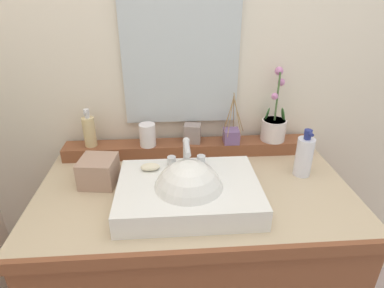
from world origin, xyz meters
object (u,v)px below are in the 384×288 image
(potted_plant, at_px, (274,125))
(soap_bar, at_px, (150,167))
(tissue_box, at_px, (99,171))
(lotion_bottle, at_px, (304,156))
(sink_basin, at_px, (189,193))
(soap_dispenser, at_px, (89,131))
(trinket_box, at_px, (192,133))
(reed_diffuser, at_px, (231,135))
(tumbler_cup, at_px, (148,135))

(potted_plant, bearing_deg, soap_bar, -153.66)
(soap_bar, bearing_deg, tissue_box, 166.09)
(lotion_bottle, distance_m, tissue_box, 0.80)
(soap_bar, distance_m, tissue_box, 0.21)
(sink_basin, relative_size, soap_bar, 6.92)
(soap_dispenser, xyz_separation_m, trinket_box, (0.44, 0.00, -0.03))
(reed_diffuser, relative_size, lotion_bottle, 1.17)
(potted_plant, xyz_separation_m, tissue_box, (-0.73, -0.22, -0.07))
(soap_dispenser, distance_m, reed_diffuser, 0.61)
(sink_basin, distance_m, tissue_box, 0.37)
(soap_dispenser, bearing_deg, tumbler_cup, -3.90)
(soap_dispenser, relative_size, tissue_box, 1.28)
(sink_basin, bearing_deg, soap_dispenser, 137.65)
(reed_diffuser, bearing_deg, tissue_box, -159.96)
(sink_basin, height_order, reed_diffuser, reed_diffuser)
(tumbler_cup, xyz_separation_m, tissue_box, (-0.18, -0.19, -0.05))
(potted_plant, height_order, tissue_box, potted_plant)
(soap_bar, distance_m, soap_dispenser, 0.38)
(soap_bar, bearing_deg, lotion_bottle, 5.18)
(sink_basin, relative_size, lotion_bottle, 2.48)
(reed_diffuser, height_order, lotion_bottle, reed_diffuser)
(tissue_box, bearing_deg, lotion_bottle, 0.35)
(potted_plant, relative_size, reed_diffuser, 1.41)
(soap_dispenser, xyz_separation_m, tissue_box, (0.07, -0.21, -0.07))
(soap_bar, bearing_deg, soap_dispenser, 135.71)
(trinket_box, relative_size, lotion_bottle, 0.42)
(trinket_box, bearing_deg, sink_basin, -87.25)
(tumbler_cup, bearing_deg, tissue_box, -132.32)
(sink_basin, relative_size, trinket_box, 5.87)
(sink_basin, xyz_separation_m, lotion_bottle, (0.46, 0.16, 0.04))
(soap_dispenser, distance_m, tissue_box, 0.23)
(potted_plant, xyz_separation_m, tumbler_cup, (-0.56, -0.02, -0.02))
(soap_bar, relative_size, soap_dispenser, 0.42)
(soap_bar, distance_m, tumbler_cup, 0.25)
(tumbler_cup, bearing_deg, reed_diffuser, 0.44)
(potted_plant, height_order, reed_diffuser, potted_plant)
(sink_basin, bearing_deg, tissue_box, 155.19)
(sink_basin, bearing_deg, potted_plant, 42.54)
(tumbler_cup, bearing_deg, lotion_bottle, -17.08)
(tumbler_cup, height_order, lotion_bottle, lotion_bottle)
(tumbler_cup, relative_size, trinket_box, 1.20)
(soap_bar, relative_size, tumbler_cup, 0.71)
(reed_diffuser, xyz_separation_m, trinket_box, (-0.17, 0.02, 0.01))
(sink_basin, relative_size, tumbler_cup, 4.88)
(soap_bar, height_order, lotion_bottle, lotion_bottle)
(soap_dispenser, height_order, lotion_bottle, soap_dispenser)
(potted_plant, relative_size, lotion_bottle, 1.65)
(soap_bar, distance_m, reed_diffuser, 0.42)
(potted_plant, height_order, lotion_bottle, potted_plant)
(soap_dispenser, bearing_deg, reed_diffuser, -1.31)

